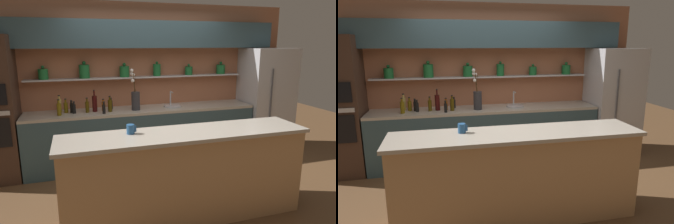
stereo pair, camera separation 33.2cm
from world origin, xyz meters
TOP-DOWN VIEW (x-y plane):
  - ground_plane at (0.00, 0.00)m, footprint 12.00×12.00m
  - back_wall_unit at (-0.00, 1.53)m, footprint 5.20×0.44m
  - back_counter_unit at (-0.08, 1.24)m, footprint 3.67×0.62m
  - island_counter at (0.00, -0.51)m, footprint 2.73×0.61m
  - refrigerator at (2.19, 1.20)m, footprint 0.82×0.73m
  - flower_vase at (-0.23, 1.17)m, footprint 0.15×0.15m
  - sink_fixture at (0.41, 1.25)m, footprint 0.29×0.29m
  - bottle_wine_0 at (-0.85, 1.24)m, footprint 0.07×0.07m
  - bottle_oil_1 at (-0.96, 1.22)m, footprint 0.06×0.06m
  - bottle_sauce_2 at (-0.72, 1.26)m, footprint 0.05×0.05m
  - bottle_oil_3 at (-0.62, 1.18)m, footprint 0.06×0.06m
  - bottle_sauce_4 at (-0.73, 1.07)m, footprint 0.05×0.05m
  - bottle_oil_5 at (-1.27, 1.31)m, footprint 0.06×0.06m
  - bottle_sauce_6 at (-0.59, 1.36)m, footprint 0.05×0.05m
  - bottle_sauce_7 at (-1.19, 1.28)m, footprint 0.05×0.05m
  - bottle_sauce_8 at (-1.16, 1.21)m, footprint 0.05×0.05m
  - bottle_spirit_9 at (-1.37, 1.36)m, footprint 0.06×0.06m
  - bottle_oil_10 at (-1.36, 1.14)m, footprint 0.06×0.06m
  - coffee_mug at (-0.59, -0.40)m, footprint 0.10×0.08m

SIDE VIEW (x-z plane):
  - ground_plane at x=0.00m, z-range 0.00..0.00m
  - back_counter_unit at x=-0.08m, z-range 0.00..0.92m
  - island_counter at x=0.00m, z-range 0.00..1.02m
  - refrigerator at x=2.19m, z-range 0.00..1.87m
  - sink_fixture at x=0.41m, z-range 0.82..1.07m
  - bottle_sauce_6 at x=-0.59m, z-range 0.91..1.09m
  - bottle_sauce_8 at x=-1.16m, z-range 0.91..1.09m
  - bottle_sauce_4 at x=-0.73m, z-range 0.91..1.09m
  - bottle_sauce_2 at x=-0.72m, z-range 0.91..1.10m
  - bottle_sauce_7 at x=-1.19m, z-range 0.91..1.10m
  - bottle_oil_5 at x=-1.27m, z-range 0.90..1.11m
  - bottle_oil_1 at x=-0.96m, z-range 0.90..1.13m
  - bottle_oil_10 at x=-1.36m, z-range 0.90..1.14m
  - bottle_oil_3 at x=-0.62m, z-range 0.90..1.14m
  - bottle_spirit_9 at x=-1.37m, z-range 0.90..1.16m
  - bottle_wine_0 at x=-0.85m, z-range 0.88..1.22m
  - coffee_mug at x=-0.59m, z-range 1.02..1.12m
  - flower_vase at x=-0.23m, z-range 0.78..1.43m
  - back_wall_unit at x=0.00m, z-range 0.25..2.85m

